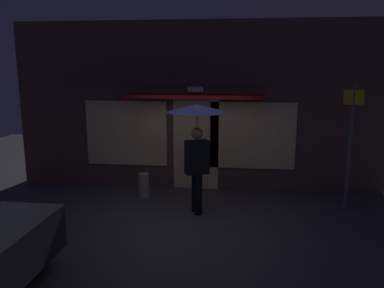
% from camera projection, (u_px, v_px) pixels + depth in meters
% --- Properties ---
extents(ground_plane, '(18.00, 18.00, 0.00)m').
position_uv_depth(ground_plane, '(184.00, 222.00, 7.51)').
color(ground_plane, '#423F44').
extents(building_facade, '(8.94, 1.00, 4.04)m').
position_uv_depth(building_facade, '(196.00, 107.00, 9.40)').
color(building_facade, brown).
rests_on(building_facade, ground).
extents(person_with_umbrella, '(1.21, 1.21, 2.24)m').
position_uv_depth(person_with_umbrella, '(197.00, 130.00, 7.67)').
color(person_with_umbrella, black).
rests_on(person_with_umbrella, ground).
extents(street_sign_post, '(0.40, 0.07, 2.61)m').
position_uv_depth(street_sign_post, '(350.00, 140.00, 7.99)').
color(street_sign_post, '#595B60').
rests_on(street_sign_post, ground).
extents(sidewalk_bollard, '(0.23, 0.23, 0.56)m').
position_uv_depth(sidewalk_bollard, '(144.00, 185.00, 8.94)').
color(sidewalk_bollard, '#9E998E').
rests_on(sidewalk_bollard, ground).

